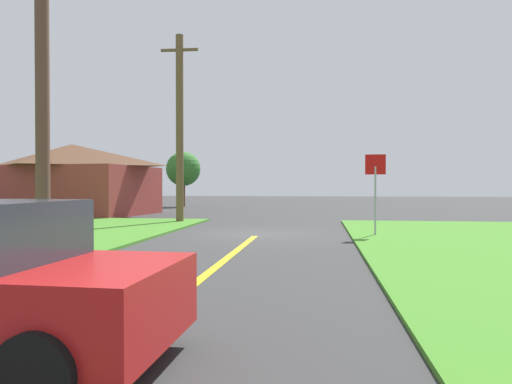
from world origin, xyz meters
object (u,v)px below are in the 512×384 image
object	(u,v)px
utility_pole_near	(42,96)
barn	(72,179)
stop_sign	(375,180)
oak_tree_left	(183,169)
utility_pole_mid	(180,127)

from	to	relation	value
utility_pole_near	barn	xyz separation A→B (m)	(-8.03, 15.61, -1.91)
stop_sign	oak_tree_left	bearing A→B (deg)	-53.80
utility_pole_near	oak_tree_left	size ratio (longest dim) A/B	1.72
stop_sign	utility_pole_mid	bearing A→B (deg)	-26.09
utility_pole_mid	oak_tree_left	bearing A→B (deg)	106.15
utility_pole_mid	barn	size ratio (longest dim) A/B	0.93
oak_tree_left	barn	world-z (taller)	oak_tree_left
stop_sign	utility_pole_near	world-z (taller)	utility_pole_near
utility_pole_mid	barn	xyz separation A→B (m)	(-8.43, 5.19, -2.40)
utility_pole_mid	oak_tree_left	distance (m)	17.05
oak_tree_left	utility_pole_mid	bearing A→B (deg)	-73.85
oak_tree_left	barn	bearing A→B (deg)	-108.41
utility_pole_near	oak_tree_left	xyz separation A→B (m)	(-4.32, 26.75, -0.91)
utility_pole_near	utility_pole_mid	size ratio (longest dim) A/B	0.89
utility_pole_mid	stop_sign	bearing A→B (deg)	-30.44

